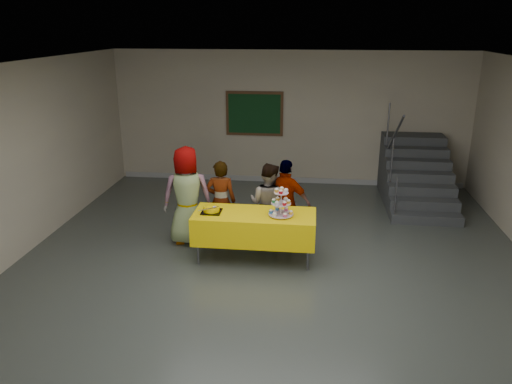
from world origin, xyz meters
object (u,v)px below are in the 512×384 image
schoolchild_a (187,196)px  schoolchild_d (286,203)px  noticeboard (254,114)px  bake_table (254,226)px  staircase (415,177)px  schoolchild_c (268,204)px  schoolchild_b (221,201)px  bear_cake (211,209)px  cupcake_stand (281,205)px

schoolchild_a → schoolchild_d: bearing=172.1°
schoolchild_a → noticeboard: size_ratio=1.28×
bake_table → staircase: 4.41m
bake_table → schoolchild_d: 0.82m
schoolchild_c → schoolchild_d: 0.29m
schoolchild_d → schoolchild_c: bearing=16.2°
schoolchild_c → staircase: 3.84m
schoolchild_d → schoolchild_a: bearing=21.8°
schoolchild_b → schoolchild_a: bearing=14.2°
schoolchild_c → schoolchild_d: size_ratio=0.96×
schoolchild_c → noticeboard: noticeboard is taller
bear_cake → schoolchild_a: 0.75m
cupcake_stand → noticeboard: (-0.90, 4.12, 0.65)m
schoolchild_b → noticeboard: size_ratio=1.08×
schoolchild_c → staircase: bearing=-119.6°
schoolchild_b → schoolchild_d: 1.10m
noticeboard → schoolchild_b: bearing=-92.7°
cupcake_stand → schoolchild_b: (-1.06, 0.73, -0.25)m
cupcake_stand → bear_cake: size_ratio=1.24×
schoolchild_a → schoolchild_b: 0.57m
schoolchild_a → staircase: staircase is taller
bake_table → staircase: staircase is taller
schoolchild_d → staircase: 3.63m
schoolchild_a → schoolchild_c: bearing=173.3°
schoolchild_c → staircase: size_ratio=0.58×
schoolchild_b → schoolchild_d: schoolchild_d is taller
schoolchild_c → schoolchild_d: (0.29, -0.00, 0.03)m
bake_table → schoolchild_d: size_ratio=1.29×
staircase → schoolchild_d: bearing=-134.9°
bake_table → schoolchild_c: 0.70m
schoolchild_b → staircase: 4.47m
cupcake_stand → bear_cake: (-1.08, 0.03, -0.12)m
bear_cake → schoolchild_b: 0.71m
schoolchild_d → noticeboard: size_ratio=1.12×
bake_table → schoolchild_d: bearing=56.2°
bear_cake → schoolchild_b: bearing=88.8°
schoolchild_b → schoolchild_d: (1.09, -0.01, 0.02)m
staircase → noticeboard: noticeboard is taller
schoolchild_b → schoolchild_c: size_ratio=1.01×
bake_table → schoolchild_a: (-1.19, 0.52, 0.27)m
staircase → noticeboard: size_ratio=1.85×
bear_cake → schoolchild_c: bearing=40.3°
bake_table → staircase: (3.00, 3.23, -0.07)m
schoolchild_b → schoolchild_c: 0.80m
cupcake_stand → staircase: staircase is taller
schoolchild_b → schoolchild_d: bearing=177.4°
bake_table → bear_cake: bearing=-177.7°
schoolchild_a → schoolchild_b: (0.54, 0.16, -0.13)m
schoolchild_b → noticeboard: (0.16, 3.40, 0.90)m
schoolchild_d → noticeboard: noticeboard is taller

